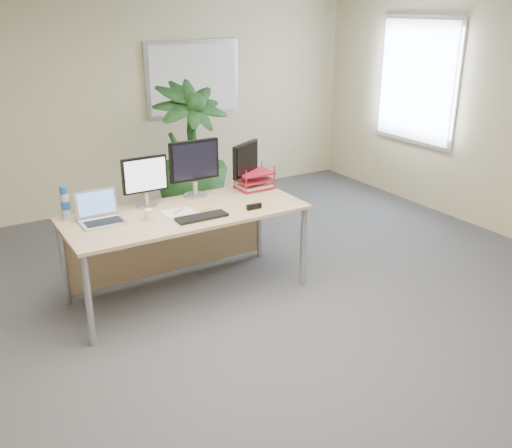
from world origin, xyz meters
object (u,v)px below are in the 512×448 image
desk (181,226)px  monitor_left (145,178)px  floor_plant (190,167)px  laptop (100,214)px  monitor_right (194,165)px

desk → monitor_left: bearing=143.5°
floor_plant → monitor_left: bearing=-129.6°
laptop → monitor_left: bearing=18.6°
laptop → monitor_right: bearing=11.1°
desk → monitor_right: size_ratio=3.93×
desk → monitor_right: 0.57m
desk → laptop: laptop is taller
floor_plant → monitor_left: size_ratio=3.38×
desk → monitor_left: monitor_left is taller
monitor_right → laptop: 0.99m
desk → floor_plant: (0.70, 1.30, 0.13)m
monitor_right → laptop: monitor_right is taller
desk → laptop: size_ratio=5.97×
monitor_left → monitor_right: 0.49m
floor_plant → monitor_right: 1.24m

